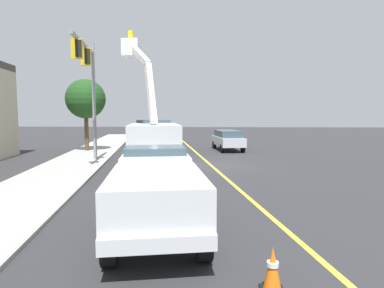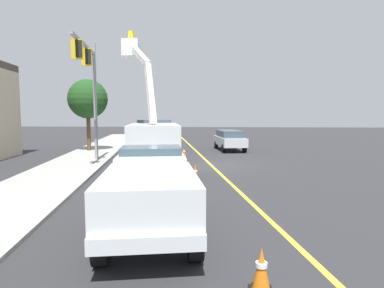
% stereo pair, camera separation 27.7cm
% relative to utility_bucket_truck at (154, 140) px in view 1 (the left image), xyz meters
% --- Properties ---
extents(ground, '(120.00, 120.00, 0.00)m').
position_rel_utility_bucket_truck_xyz_m(ground, '(1.24, -3.22, -1.62)').
color(ground, '#2D2D30').
extents(sidewalk_far_side, '(59.63, 14.63, 0.12)m').
position_rel_utility_bucket_truck_xyz_m(sidewalk_far_side, '(-0.27, 4.81, -1.56)').
color(sidewalk_far_side, '#9E9E99').
rests_on(sidewalk_far_side, ground).
extents(lane_centre_stripe, '(49.17, 9.40, 0.01)m').
position_rel_utility_bucket_truck_xyz_m(lane_centre_stripe, '(1.24, -3.22, -1.62)').
color(lane_centre_stripe, yellow).
rests_on(lane_centre_stripe, ground).
extents(utility_bucket_truck, '(8.52, 3.97, 7.52)m').
position_rel_utility_bucket_truck_xyz_m(utility_bucket_truck, '(0.00, 0.00, 0.00)').
color(utility_bucket_truck, silver).
rests_on(utility_bucket_truck, ground).
extents(service_pickup_truck, '(5.89, 3.10, 2.06)m').
position_rel_utility_bucket_truck_xyz_m(service_pickup_truck, '(-9.76, -1.86, -0.50)').
color(service_pickup_truck, silver).
rests_on(service_pickup_truck, ground).
extents(passing_minivan, '(5.07, 2.75, 1.69)m').
position_rel_utility_bucket_truck_xyz_m(passing_minivan, '(9.58, -4.59, -0.65)').
color(passing_minivan, silver).
rests_on(passing_minivan, ground).
extents(traffic_cone_leading, '(0.40, 0.40, 0.80)m').
position_rel_utility_bucket_truck_xyz_m(traffic_cone_leading, '(-12.49, -4.33, -1.23)').
color(traffic_cone_leading, black).
rests_on(traffic_cone_leading, ground).
extents(traffic_cone_mid_front, '(0.40, 0.40, 0.84)m').
position_rel_utility_bucket_truck_xyz_m(traffic_cone_mid_front, '(-3.71, -2.60, -1.21)').
color(traffic_cone_mid_front, black).
rests_on(traffic_cone_mid_front, ground).
extents(traffic_cone_mid_rear, '(0.40, 0.40, 0.69)m').
position_rel_utility_bucket_truck_xyz_m(traffic_cone_mid_rear, '(4.72, -1.20, -1.28)').
color(traffic_cone_mid_rear, black).
rests_on(traffic_cone_mid_rear, ground).
extents(traffic_signal_mast, '(5.52, 1.21, 7.52)m').
position_rel_utility_bucket_truck_xyz_m(traffic_signal_mast, '(1.02, 4.02, 3.55)').
color(traffic_signal_mast, gray).
rests_on(traffic_signal_mast, ground).
extents(street_tree_right, '(3.15, 3.15, 5.86)m').
position_rel_utility_bucket_truck_xyz_m(street_tree_right, '(7.62, 6.89, 2.64)').
color(street_tree_right, brown).
rests_on(street_tree_right, ground).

